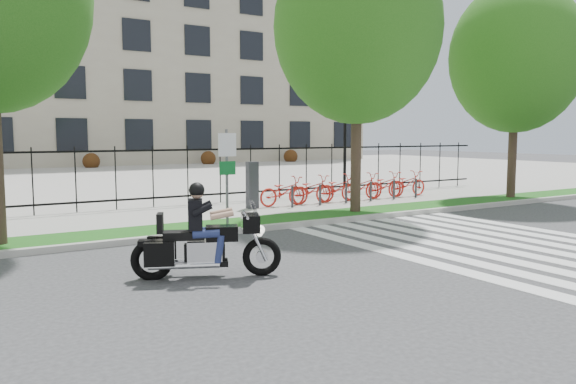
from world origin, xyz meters
TOP-DOWN VIEW (x-y plane):
  - ground at (0.00, 0.00)m, footprint 120.00×120.00m
  - curb at (0.00, 4.10)m, footprint 60.00×0.20m
  - grass_verge at (0.00, 4.95)m, footprint 60.00×1.50m
  - sidewalk at (0.00, 7.45)m, footprint 60.00×3.50m
  - plaza at (0.00, 25.00)m, footprint 80.00×34.00m
  - crosswalk_stripes at (4.83, 0.00)m, footprint 5.70×8.00m
  - iron_fence at (0.00, 9.20)m, footprint 30.00×0.06m
  - office_building at (0.00, 44.92)m, footprint 60.00×21.90m
  - lamp_post_right at (10.00, 12.00)m, footprint 1.06×0.70m
  - street_tree_2 at (4.99, 4.95)m, footprint 5.04×5.04m
  - street_tree_3 at (12.50, 4.95)m, footprint 4.87×4.87m
  - bike_share_station at (6.46, 7.20)m, footprint 7.80×0.86m
  - sign_pole_regulatory at (0.45, 4.58)m, footprint 0.50×0.09m
  - motorcycle_rider at (-1.97, 0.43)m, footprint 2.47×1.39m

SIDE VIEW (x-z plane):
  - ground at x=0.00m, z-range 0.00..0.00m
  - crosswalk_stripes at x=4.83m, z-range 0.00..0.01m
  - plaza at x=0.00m, z-range 0.00..0.10m
  - curb at x=0.00m, z-range 0.00..0.15m
  - grass_verge at x=0.00m, z-range 0.00..0.15m
  - sidewalk at x=0.00m, z-range 0.00..0.15m
  - bike_share_station at x=6.46m, z-range -0.11..1.39m
  - motorcycle_rider at x=-1.97m, z-range -0.34..1.69m
  - iron_fence at x=0.00m, z-range 0.15..2.15m
  - sign_pole_regulatory at x=0.45m, z-range 0.49..2.99m
  - lamp_post_right at x=10.00m, z-range 1.08..5.33m
  - street_tree_3 at x=12.50m, z-range 1.35..9.36m
  - street_tree_2 at x=4.99m, z-range 1.47..9.93m
  - office_building at x=0.00m, z-range -0.11..20.04m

